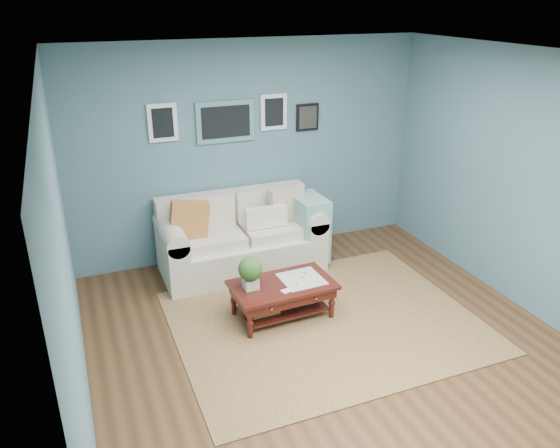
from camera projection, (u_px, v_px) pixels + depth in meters
room_shell at (341, 220)px, 4.73m from camera, size 5.00×5.02×2.70m
area_rug at (325, 322)px, 5.70m from camera, size 3.06×2.45×0.01m
loveseat at (247, 236)px, 6.70m from camera, size 2.00×0.91×1.03m
coffee_table at (277, 290)px, 5.66m from camera, size 1.08×0.66×0.74m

